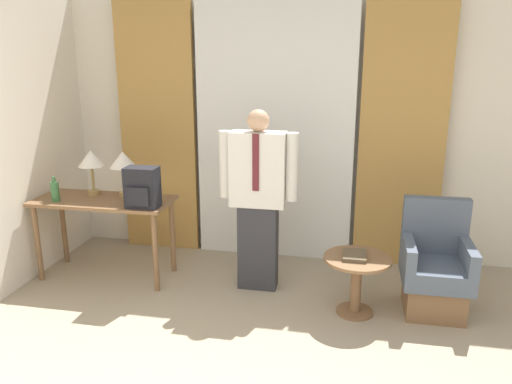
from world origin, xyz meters
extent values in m
cube|color=silver|center=(0.00, 3.21, 1.35)|extent=(10.00, 0.06, 2.70)
cube|color=white|center=(0.00, 3.08, 1.29)|extent=(1.58, 0.06, 2.58)
cube|color=#B28442|center=(-1.24, 3.08, 1.29)|extent=(0.81, 0.06, 2.58)
cube|color=#B28442|center=(1.24, 3.08, 1.29)|extent=(0.81, 0.06, 2.58)
cube|color=brown|center=(-1.47, 2.25, 0.75)|extent=(1.28, 0.55, 0.03)
cylinder|color=brown|center=(-2.05, 2.03, 0.37)|extent=(0.05, 0.05, 0.74)
cylinder|color=brown|center=(-0.89, 2.03, 0.37)|extent=(0.05, 0.05, 0.74)
cylinder|color=brown|center=(-2.05, 2.47, 0.37)|extent=(0.05, 0.05, 0.74)
cylinder|color=brown|center=(-0.89, 2.47, 0.37)|extent=(0.05, 0.05, 0.74)
cylinder|color=#9E7F47|center=(-1.63, 2.39, 0.79)|extent=(0.12, 0.12, 0.04)
cylinder|color=#9E7F47|center=(-1.63, 2.39, 0.93)|extent=(0.02, 0.02, 0.24)
cone|color=silver|center=(-1.63, 2.39, 1.12)|extent=(0.25, 0.25, 0.15)
cylinder|color=#9E7F47|center=(-1.31, 2.39, 0.79)|extent=(0.12, 0.12, 0.04)
cylinder|color=#9E7F47|center=(-1.31, 2.39, 0.93)|extent=(0.02, 0.02, 0.24)
cone|color=silver|center=(-1.31, 2.39, 1.12)|extent=(0.25, 0.25, 0.15)
cylinder|color=#336638|center=(-1.87, 2.11, 0.86)|extent=(0.07, 0.07, 0.18)
cylinder|color=#336638|center=(-1.87, 2.11, 0.97)|extent=(0.03, 0.03, 0.05)
cube|color=black|center=(-1.01, 2.09, 0.95)|extent=(0.28, 0.18, 0.36)
cube|color=black|center=(-1.01, 1.99, 0.89)|extent=(0.20, 0.03, 0.16)
cube|color=#2D2D33|center=(-0.01, 2.29, 0.39)|extent=(0.35, 0.18, 0.78)
cube|color=silver|center=(-0.01, 2.29, 1.11)|extent=(0.48, 0.22, 0.65)
cube|color=#5B1E23|center=(-0.01, 2.18, 1.19)|extent=(0.06, 0.01, 0.49)
cylinder|color=silver|center=(-0.31, 2.29, 1.14)|extent=(0.11, 0.11, 0.59)
cylinder|color=silver|center=(0.28, 2.29, 1.14)|extent=(0.11, 0.11, 0.59)
sphere|color=tan|center=(-0.01, 2.29, 1.53)|extent=(0.19, 0.19, 0.19)
cube|color=brown|center=(1.49, 2.11, 0.14)|extent=(0.46, 0.47, 0.28)
cube|color=#4C5666|center=(1.49, 2.11, 0.36)|extent=(0.54, 0.56, 0.16)
cube|color=#4C5666|center=(1.49, 2.35, 0.68)|extent=(0.54, 0.10, 0.48)
cube|color=#4C5666|center=(1.27, 2.11, 0.53)|extent=(0.08, 0.56, 0.18)
cube|color=#4C5666|center=(1.72, 2.11, 0.53)|extent=(0.08, 0.56, 0.18)
cylinder|color=brown|center=(0.86, 1.97, 0.01)|extent=(0.30, 0.30, 0.02)
cylinder|color=brown|center=(0.86, 1.97, 0.23)|extent=(0.09, 0.09, 0.47)
cylinder|color=brown|center=(0.86, 1.97, 0.48)|extent=(0.54, 0.54, 0.03)
cube|color=brown|center=(0.84, 1.97, 0.51)|extent=(0.19, 0.25, 0.03)
camera|label=1|loc=(0.77, -1.83, 2.08)|focal=35.00mm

